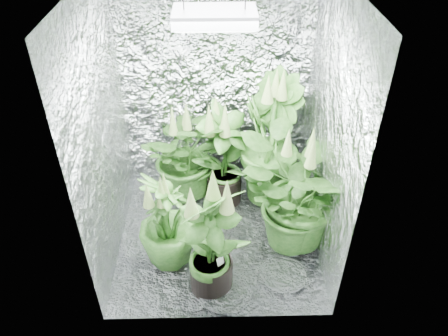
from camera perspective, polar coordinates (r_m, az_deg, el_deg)
ground at (r=3.73m, az=-0.86°, el=-8.65°), size 1.60×1.60×0.00m
walls at (r=3.10m, az=-1.03°, el=4.40°), size 1.62×1.62×2.00m
grow_lamp at (r=2.74m, az=-1.23°, el=19.11°), size 0.50×0.30×0.22m
plant_a at (r=3.87m, az=-4.88°, el=1.62°), size 0.81×0.81×0.92m
plant_b at (r=3.77m, az=0.00°, el=1.32°), size 0.70×0.70×1.05m
plant_c at (r=3.78m, az=5.77°, el=3.38°), size 0.71×0.71×1.26m
plant_d at (r=3.29m, az=-7.46°, el=-7.18°), size 0.60×0.60×0.87m
plant_e at (r=3.36m, az=9.81°, el=-3.70°), size 1.17×1.17×1.06m
plant_f at (r=3.03m, az=-1.76°, el=-9.65°), size 0.69×0.69×1.05m
circulation_fan at (r=4.12m, az=7.03°, el=-0.62°), size 0.17×0.36×0.41m
plant_label at (r=3.13m, az=-0.46°, el=-12.19°), size 0.06×0.05×0.09m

